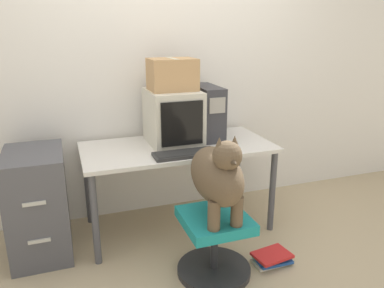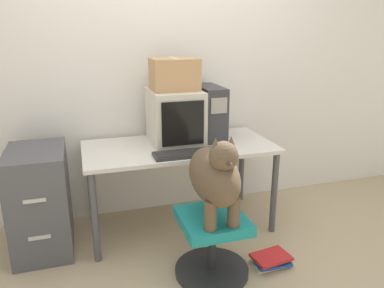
{
  "view_description": "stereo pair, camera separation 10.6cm",
  "coord_description": "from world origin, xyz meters",
  "px_view_note": "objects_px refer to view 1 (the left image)",
  "views": [
    {
      "loc": [
        -0.83,
        -2.32,
        1.59
      ],
      "look_at": [
        0.01,
        0.06,
        0.81
      ],
      "focal_mm": 35.0,
      "sensor_mm": 36.0,
      "label": 1
    },
    {
      "loc": [
        -0.73,
        -2.36,
        1.59
      ],
      "look_at": [
        0.01,
        0.06,
        0.81
      ],
      "focal_mm": 35.0,
      "sensor_mm": 36.0,
      "label": 2
    }
  ],
  "objects_px": {
    "office_chair": "(214,242)",
    "dog": "(218,175)",
    "crt_monitor": "(173,117)",
    "filing_cabinet": "(38,204)",
    "keyboard": "(185,154)",
    "pc_tower": "(207,112)",
    "cardboard_box": "(172,74)",
    "book_stack_floor": "(272,258)"
  },
  "relations": [
    {
      "from": "filing_cabinet",
      "to": "book_stack_floor",
      "type": "relative_size",
      "value": 2.68
    },
    {
      "from": "pc_tower",
      "to": "keyboard",
      "type": "distance_m",
      "value": 0.54
    },
    {
      "from": "keyboard",
      "to": "pc_tower",
      "type": "bearing_deg",
      "value": 50.27
    },
    {
      "from": "pc_tower",
      "to": "keyboard",
      "type": "bearing_deg",
      "value": -129.73
    },
    {
      "from": "keyboard",
      "to": "office_chair",
      "type": "relative_size",
      "value": 0.93
    },
    {
      "from": "pc_tower",
      "to": "cardboard_box",
      "type": "relative_size",
      "value": 1.23
    },
    {
      "from": "office_chair",
      "to": "pc_tower",
      "type": "bearing_deg",
      "value": 72.13
    },
    {
      "from": "office_chair",
      "to": "filing_cabinet",
      "type": "relative_size",
      "value": 0.64
    },
    {
      "from": "cardboard_box",
      "to": "pc_tower",
      "type": "bearing_deg",
      "value": 8.39
    },
    {
      "from": "dog",
      "to": "cardboard_box",
      "type": "relative_size",
      "value": 1.64
    },
    {
      "from": "pc_tower",
      "to": "filing_cabinet",
      "type": "xyz_separation_m",
      "value": [
        -1.36,
        -0.16,
        -0.54
      ]
    },
    {
      "from": "book_stack_floor",
      "to": "pc_tower",
      "type": "bearing_deg",
      "value": 100.91
    },
    {
      "from": "keyboard",
      "to": "office_chair",
      "type": "distance_m",
      "value": 0.66
    },
    {
      "from": "keyboard",
      "to": "book_stack_floor",
      "type": "distance_m",
      "value": 0.96
    },
    {
      "from": "crt_monitor",
      "to": "pc_tower",
      "type": "bearing_deg",
      "value": 9.1
    },
    {
      "from": "pc_tower",
      "to": "keyboard",
      "type": "relative_size",
      "value": 0.94
    },
    {
      "from": "crt_monitor",
      "to": "pc_tower",
      "type": "relative_size",
      "value": 1.09
    },
    {
      "from": "pc_tower",
      "to": "keyboard",
      "type": "xyz_separation_m",
      "value": [
        -0.32,
        -0.39,
        -0.2
      ]
    },
    {
      "from": "pc_tower",
      "to": "book_stack_floor",
      "type": "distance_m",
      "value": 1.24
    },
    {
      "from": "keyboard",
      "to": "crt_monitor",
      "type": "bearing_deg",
      "value": 87.84
    },
    {
      "from": "keyboard",
      "to": "cardboard_box",
      "type": "height_order",
      "value": "cardboard_box"
    },
    {
      "from": "keyboard",
      "to": "office_chair",
      "type": "height_order",
      "value": "keyboard"
    },
    {
      "from": "keyboard",
      "to": "cardboard_box",
      "type": "xyz_separation_m",
      "value": [
        0.01,
        0.34,
        0.53
      ]
    },
    {
      "from": "pc_tower",
      "to": "book_stack_floor",
      "type": "bearing_deg",
      "value": -79.09
    },
    {
      "from": "pc_tower",
      "to": "dog",
      "type": "distance_m",
      "value": 0.91
    },
    {
      "from": "crt_monitor",
      "to": "filing_cabinet",
      "type": "bearing_deg",
      "value": -174.24
    },
    {
      "from": "keyboard",
      "to": "office_chair",
      "type": "xyz_separation_m",
      "value": [
        0.06,
        -0.43,
        -0.49
      ]
    },
    {
      "from": "office_chair",
      "to": "dog",
      "type": "xyz_separation_m",
      "value": [
        0.0,
        -0.03,
        0.49
      ]
    },
    {
      "from": "crt_monitor",
      "to": "filing_cabinet",
      "type": "distance_m",
      "value": 1.18
    },
    {
      "from": "keyboard",
      "to": "dog",
      "type": "distance_m",
      "value": 0.46
    },
    {
      "from": "office_chair",
      "to": "dog",
      "type": "height_order",
      "value": "dog"
    },
    {
      "from": "crt_monitor",
      "to": "filing_cabinet",
      "type": "height_order",
      "value": "crt_monitor"
    },
    {
      "from": "crt_monitor",
      "to": "dog",
      "type": "bearing_deg",
      "value": -86.82
    },
    {
      "from": "keyboard",
      "to": "book_stack_floor",
      "type": "xyz_separation_m",
      "value": [
        0.49,
        -0.47,
        -0.68
      ]
    },
    {
      "from": "pc_tower",
      "to": "dog",
      "type": "height_order",
      "value": "pc_tower"
    },
    {
      "from": "dog",
      "to": "filing_cabinet",
      "type": "relative_size",
      "value": 0.74
    },
    {
      "from": "pc_tower",
      "to": "cardboard_box",
      "type": "xyz_separation_m",
      "value": [
        -0.31,
        -0.05,
        0.33
      ]
    },
    {
      "from": "dog",
      "to": "crt_monitor",
      "type": "bearing_deg",
      "value": 93.18
    },
    {
      "from": "pc_tower",
      "to": "filing_cabinet",
      "type": "relative_size",
      "value": 0.56
    },
    {
      "from": "pc_tower",
      "to": "office_chair",
      "type": "relative_size",
      "value": 0.87
    },
    {
      "from": "crt_monitor",
      "to": "cardboard_box",
      "type": "bearing_deg",
      "value": 90.0
    },
    {
      "from": "book_stack_floor",
      "to": "cardboard_box",
      "type": "bearing_deg",
      "value": 120.23
    }
  ]
}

